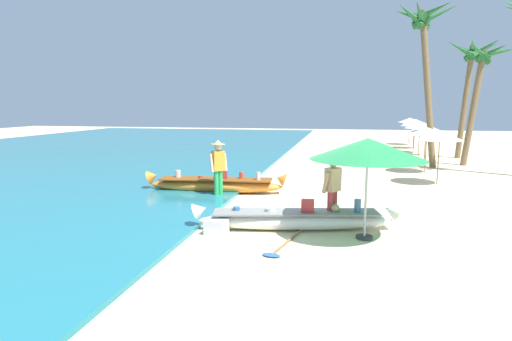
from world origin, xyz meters
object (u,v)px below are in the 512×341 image
Objects in this scene: palm_tree_far_behind at (471,62)px; cooler_box at (216,227)px; paddle at (282,246)px; palm_tree_leaning_seaward at (482,67)px; boat_white_foreground at (296,219)px; boat_orange_midground at (216,185)px; palm_tree_mid_cluster at (424,35)px; patio_umbrella_large at (368,149)px; person_tourist_customer at (333,189)px; person_vendor_hatted at (218,165)px.

cooler_box is (-9.03, -15.70, -4.87)m from palm_tree_far_behind.
cooler_box is 1.66m from paddle.
paddle is at bearing -118.34° from palm_tree_leaning_seaward.
boat_white_foreground is 0.77× the size of palm_tree_far_behind.
palm_tree_mid_cluster reaches higher than boat_orange_midground.
cooler_box is at bearing 160.01° from paddle.
palm_tree_far_behind is at bearing 84.61° from palm_tree_leaning_seaward.
boat_white_foreground is at bearing 166.00° from patio_umbrella_large.
patio_umbrella_large is (0.71, -0.68, 0.99)m from person_tourist_customer.
boat_orange_midground is at bearing 138.82° from person_tourist_customer.
palm_tree_leaning_seaward is at bearing 59.64° from boat_white_foreground.
patio_umbrella_large is 13.88m from palm_tree_leaning_seaward.
palm_tree_far_behind is at bearing 65.31° from paddle.
patio_umbrella_large is at bearing -103.89° from palm_tree_mid_cluster.
patio_umbrella_large is at bearing 14.30° from cooler_box.
palm_tree_far_behind reaches higher than paddle.
person_vendor_hatted is 5.03m from paddle.
patio_umbrella_large is 0.43× the size of palm_tree_leaning_seaward.
cooler_box reaches higher than paddle.
person_vendor_hatted is 11.80m from palm_tree_mid_cluster.
boat_white_foreground is at bearing -111.42° from palm_tree_mid_cluster.
person_vendor_hatted is (-2.71, 2.92, 0.78)m from boat_white_foreground.
patio_umbrella_large reaches higher than boat_white_foreground.
patio_umbrella_large is at bearing -37.98° from person_vendor_hatted.
palm_tree_mid_cluster is at bearing 71.78° from person_tourist_customer.
cooler_box is (-1.68, -0.72, -0.08)m from boat_white_foreground.
person_vendor_hatted is 0.74× the size of patio_umbrella_large.
paddle is (-1.64, -0.90, -1.89)m from patio_umbrella_large.
boat_white_foreground is 1.01× the size of boat_orange_midground.
paddle is at bearing -109.90° from palm_tree_mid_cluster.
person_vendor_hatted is 0.96× the size of paddle.
palm_tree_far_behind reaches higher than person_vendor_hatted.
palm_tree_far_behind is at bearing 65.95° from person_tourist_customer.
patio_umbrella_large is 2.66m from paddle.
boat_white_foreground is 0.65× the size of palm_tree_mid_cluster.
paddle is (-0.93, -1.58, -0.90)m from person_tourist_customer.
palm_tree_leaning_seaward is at bearing 20.35° from palm_tree_mid_cluster.
palm_tree_mid_cluster reaches higher than paddle.
boat_white_foreground is 2.54× the size of paddle.
person_vendor_hatted reaches higher than person_tourist_customer.
paddle is at bearing -114.69° from palm_tree_far_behind.
palm_tree_leaning_seaward is at bearing 65.92° from patio_umbrella_large.
palm_tree_leaning_seaward is (6.28, 11.77, 3.61)m from person_tourist_customer.
palm_tree_far_behind is 13.37× the size of cooler_box.
palm_tree_leaning_seaward is (5.56, 12.45, 2.61)m from patio_umbrella_large.
person_vendor_hatted is at bearing 132.88° from boat_white_foreground.
paddle is at bearing -11.77° from cooler_box.
palm_tree_mid_cluster is (7.05, 8.14, 4.83)m from person_vendor_hatted.
boat_white_foreground is at bearing -120.36° from palm_tree_leaning_seaward.
person_vendor_hatted is 0.32× the size of palm_tree_leaning_seaward.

